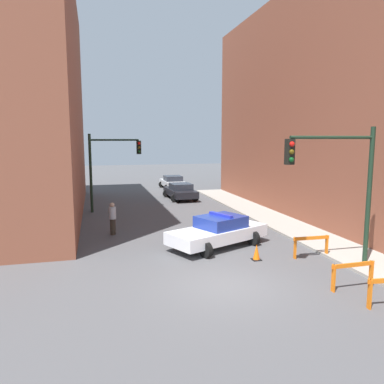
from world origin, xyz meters
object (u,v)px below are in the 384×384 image
object	(u,v)px
traffic_light_near	(343,176)
police_car	(218,231)
pedestrian_crossing	(113,218)
barrier_back	(353,271)
parked_car_near	(180,191)
barrier_corner	(311,243)
traffic_cone	(256,252)
traffic_light_far	(107,161)
parked_car_mid	(173,182)

from	to	relation	value
traffic_light_near	police_car	size ratio (longest dim) A/B	1.03
traffic_light_near	pedestrian_crossing	world-z (taller)	traffic_light_near
barrier_back	parked_car_near	bearing A→B (deg)	93.89
barrier_corner	traffic_cone	distance (m)	2.34
traffic_light_far	barrier_corner	distance (m)	14.73
police_car	barrier_corner	bearing A→B (deg)	-152.40
traffic_light_near	barrier_corner	bearing A→B (deg)	103.71
parked_car_near	barrier_corner	bearing A→B (deg)	-86.47
barrier_back	traffic_cone	distance (m)	3.98
barrier_back	barrier_corner	distance (m)	3.32
parked_car_near	barrier_back	xyz separation A→B (m)	(1.32, -19.37, -0.06)
traffic_light_near	parked_car_mid	size ratio (longest dim) A/B	1.20
barrier_back	traffic_cone	xyz separation A→B (m)	(-1.77, 3.56, -0.30)
barrier_corner	traffic_cone	size ratio (longest dim) A/B	2.44
barrier_back	police_car	bearing A→B (deg)	114.76
parked_car_near	barrier_back	distance (m)	19.42
parked_car_mid	police_car	bearing A→B (deg)	-96.88
parked_car_mid	traffic_cone	size ratio (longest dim) A/B	6.61
parked_car_near	parked_car_mid	bearing A→B (deg)	80.88
traffic_light_near	traffic_cone	xyz separation A→B (m)	(-2.64, 1.64, -3.21)
traffic_light_far	pedestrian_crossing	size ratio (longest dim) A/B	3.13
police_car	parked_car_near	bearing A→B (deg)	-30.23
traffic_light_far	barrier_corner	xyz separation A→B (m)	(7.70, -12.25, -2.78)
parked_car_mid	parked_car_near	bearing A→B (deg)	-97.20
traffic_cone	barrier_back	bearing A→B (deg)	-63.57
police_car	traffic_cone	world-z (taller)	police_car
police_car	traffic_cone	distance (m)	2.40
parked_car_mid	traffic_cone	distance (m)	22.21
traffic_light_near	pedestrian_crossing	bearing A→B (deg)	137.95
police_car	parked_car_near	world-z (taller)	police_car
parked_car_near	traffic_light_near	bearing A→B (deg)	-85.90
traffic_light_far	parked_car_near	world-z (taller)	traffic_light_far
parked_car_mid	traffic_cone	world-z (taller)	parked_car_mid
traffic_light_far	barrier_back	world-z (taller)	traffic_light_far
parked_car_mid	pedestrian_crossing	xyz separation A→B (m)	(-6.55, -16.54, 0.19)
parked_car_near	traffic_cone	bearing A→B (deg)	-94.68
parked_car_near	traffic_light_far	bearing A→B (deg)	-149.70
traffic_light_near	parked_car_mid	xyz separation A→B (m)	(-1.51, 23.82, -2.86)
barrier_corner	traffic_light_far	bearing A→B (deg)	122.15
police_car	pedestrian_crossing	distance (m)	5.70
pedestrian_crossing	barrier_corner	world-z (taller)	pedestrian_crossing
barrier_corner	pedestrian_crossing	bearing A→B (deg)	142.61
traffic_light_near	police_car	xyz separation A→B (m)	(-3.52, 3.84, -2.81)
parked_car_mid	barrier_back	distance (m)	25.74
traffic_light_far	parked_car_near	size ratio (longest dim) A/B	1.18
parked_car_mid	barrier_back	xyz separation A→B (m)	(0.64, -25.73, -0.06)
police_car	barrier_back	distance (m)	6.34
pedestrian_crossing	traffic_cone	xyz separation A→B (m)	(5.43, -5.63, -0.54)
traffic_cone	traffic_light_far	bearing A→B (deg)	114.25
parked_car_near	barrier_back	bearing A→B (deg)	-89.16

